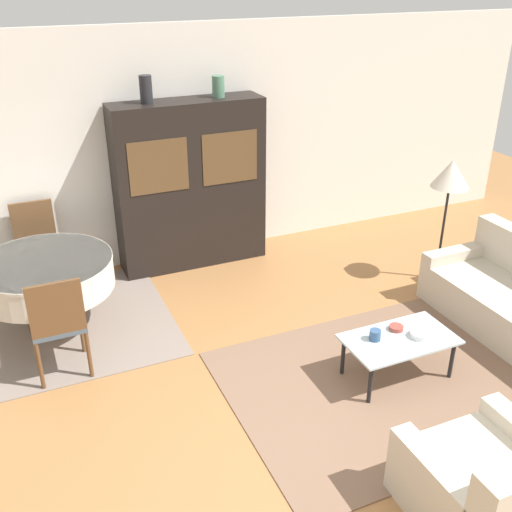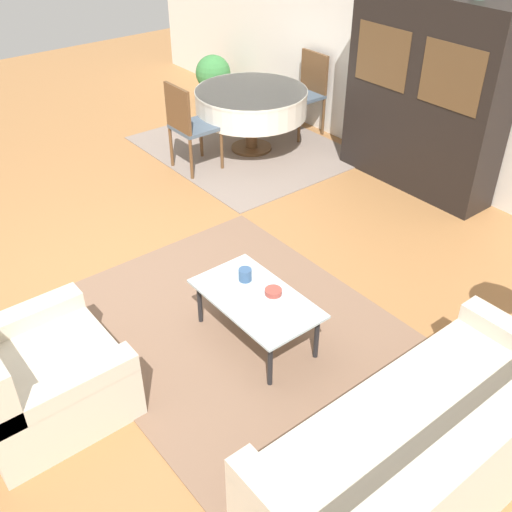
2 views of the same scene
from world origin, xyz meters
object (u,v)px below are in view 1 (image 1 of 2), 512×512
Objects in this scene: vase_tall at (146,89)px; vase_short at (218,86)px; dining_chair_far at (37,242)px; display_cabinet at (190,185)px; dining_chair_near at (57,321)px; coffee_table at (399,342)px; dining_table at (46,275)px; cup at (375,335)px; bowl at (420,334)px; bowl_small at (396,328)px; floor_lamp at (450,179)px; armchair at (495,488)px.

vase_short is (0.80, -0.00, -0.03)m from vase_tall.
display_cabinet is at bearing 178.84° from dining_chair_far.
dining_chair_near is 3.37× the size of vase_tall.
coffee_table is at bearing -23.89° from dining_chair_near.
dining_chair_near reaches higher than dining_table.
cup is 3.43m from vase_tall.
cup is 0.40m from bowl.
vase_short is (2.12, 1.69, 1.48)m from dining_chair_near.
bowl is 0.21m from bowl_small.
bowl reaches higher than coffee_table.
dining_table is 0.86m from dining_chair_near.
cup is at bearing 162.58° from bowl.
vase_tall is at bearing 32.28° from dining_table.
dining_chair_near and dining_chair_far have the same top height.
floor_lamp is 11.31× the size of bowl_small.
vase_short is at bearing 21.42° from dining_table.
vase_short reaches higher than dining_chair_far.
display_cabinet reaches higher than floor_lamp.
vase_short is (-0.53, 2.86, 1.69)m from coffee_table.
vase_tall reaches higher than vase_short.
dining_chair_far is 10.02× the size of cup.
display_cabinet is (-0.90, 2.86, 0.61)m from coffee_table.
dining_chair_near is 1.73m from dining_chair_far.
vase_short is (-0.70, 2.92, 1.63)m from bowl.
floor_lamp is (1.85, 2.83, 0.91)m from armchair.
dining_table reaches higher than cup.
display_cabinet is 19.94× the size of cup.
bowl is at bearing -54.54° from bowl_small.
bowl is at bearing 70.37° from armchair.
floor_lamp is at bearing 159.26° from dining_chair_far.
cup is 0.42× the size of vase_short.
vase_tall is (-1.38, 2.74, 1.66)m from bowl_small.
display_cabinet is 1.50× the size of dining_table.
dining_chair_near is at bearing 90.00° from dining_chair_far.
armchair is 4.45m from display_cabinet.
display_cabinet is 2.46m from dining_chair_near.
vase_short is at bearing 0.14° from display_cabinet.
bowl is at bearing -23.52° from dining_chair_near.
armchair is at bearing -56.98° from dining_table.
dining_table reaches higher than coffee_table.
display_cabinet is 1.19m from vase_tall.
dining_chair_far is at bearing 117.58° from armchair.
dining_table is 1.33× the size of dining_chair_far.
bowl is 0.61× the size of vase_tall.
bowl is at bearing -69.81° from display_cabinet.
armchair is 3.50m from floor_lamp.
coffee_table is at bearing 162.42° from bowl.
display_cabinet is at bearing 103.90° from cup.
display_cabinet is 2.87m from floor_lamp.
dining_chair_near reaches higher than armchair.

